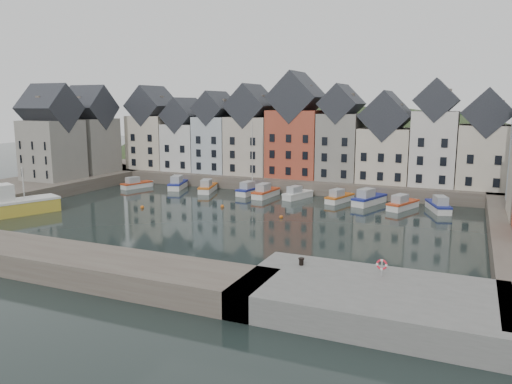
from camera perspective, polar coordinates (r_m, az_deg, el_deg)
The scene contains 22 objects.
ground at distance 61.73m, azimuth -3.99°, elevation -3.47°, with size 260.00×260.00×0.00m, color black.
far_quay at distance 88.74m, azimuth 4.96°, elevation 1.35°, with size 90.00×16.00×2.00m, color brown.
left_quay at distance 86.81m, azimuth -25.25°, elevation 0.21°, with size 14.00×54.00×2.00m, color brown.
near_quay at distance 36.29m, azimuth 12.90°, elevation -11.96°, with size 18.00×10.00×2.00m, color #60605E.
near_wall at distance 50.81m, azimuth -26.10°, elevation -6.33°, with size 50.00×6.00×2.00m, color brown.
hillside at distance 117.24m, azimuth 8.90°, elevation -6.07°, with size 153.60×70.40×64.00m.
far_terrace at distance 85.01m, azimuth 6.67°, elevation 6.27°, with size 72.37×8.16×17.78m.
left_terrace at distance 92.45m, azimuth -20.32°, elevation 6.02°, with size 7.65×17.00×15.69m.
mooring_buoys at distance 68.12m, azimuth -4.91°, elevation -2.06°, with size 20.50×5.50×0.50m.
boat_a at distance 88.69m, azimuth -13.56°, elevation 0.86°, with size 3.35×5.89×2.16m.
boat_b at distance 86.76m, azimuth -8.89°, elevation 0.90°, with size 3.91×6.98×2.56m.
boat_c at distance 82.85m, azimuth -5.57°, elevation 0.51°, with size 3.48×6.51×2.39m.
boat_d at distance 80.19m, azimuth -0.72°, elevation 0.28°, with size 2.65×6.42×11.93m.
boat_e at distance 77.88m, azimuth 1.08°, elevation -0.05°, with size 2.46×6.51×2.45m.
boat_f at distance 76.84m, azimuth 4.72°, elevation -0.27°, with size 3.52×6.06×2.22m.
boat_g at distance 74.89m, azimuth 9.48°, elevation -0.65°, with size 3.37×6.11×2.24m.
boat_h at distance 74.03m, azimuth 12.75°, elevation -0.79°, with size 4.19×7.16×2.62m.
boat_i at distance 71.88m, azimuth 16.37°, elevation -1.35°, with size 3.96×6.37×2.34m.
boat_j at distance 72.03m, azimuth 20.14°, elevation -1.51°, with size 3.98×6.64×2.44m.
large_vessel at distance 72.11m, azimuth -26.91°, elevation -1.34°, with size 7.92×12.81×6.49m.
mooring_bollard at distance 39.48m, azimuth 5.20°, elevation -7.88°, with size 0.48×0.48×0.56m.
life_ring_post at distance 37.82m, azimuth 14.18°, elevation -8.09°, with size 0.80×0.17×1.30m.
Camera 1 is at (27.77, -53.19, 14.48)m, focal length 35.00 mm.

